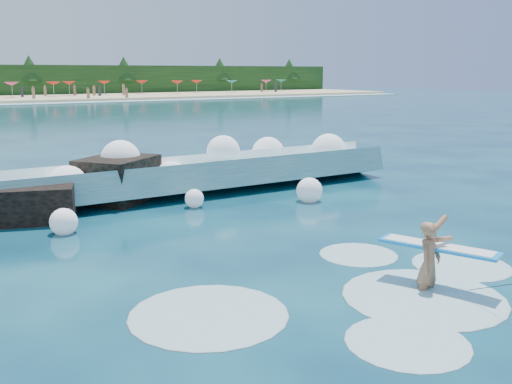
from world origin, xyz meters
TOP-DOWN VIEW (x-y plane):
  - ground at (0.00, 0.00)m, footprint 200.00×200.00m
  - breaking_wave at (1.18, 8.02)m, footprint 17.60×2.76m
  - rock_cluster at (-2.87, 7.62)m, footprint 8.72×3.67m
  - surfer_with_board at (2.58, -2.29)m, footprint 1.28×2.79m
  - wave_spray at (1.16, 7.91)m, footprint 15.38×4.86m
  - surf_foam at (1.61, -1.94)m, footprint 9.14×5.33m

SIDE VIEW (x-z plane):
  - ground at x=0.00m, z-range 0.00..0.00m
  - surf_foam at x=1.61m, z-range -0.07..0.07m
  - rock_cluster at x=-2.87m, z-range -0.29..1.30m
  - breaking_wave at x=1.18m, z-range -0.23..1.29m
  - surfer_with_board at x=2.58m, z-range -0.21..1.37m
  - wave_spray at x=1.16m, z-range -0.07..2.07m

